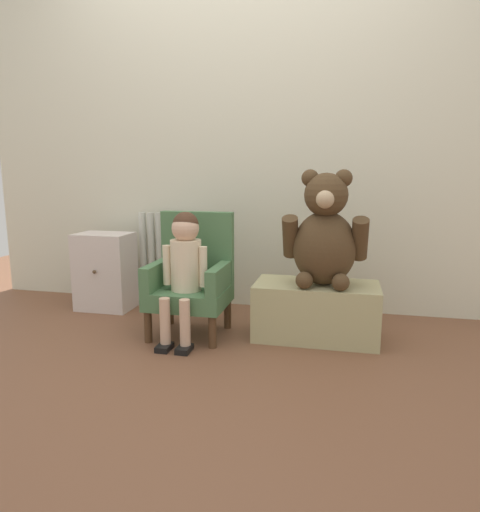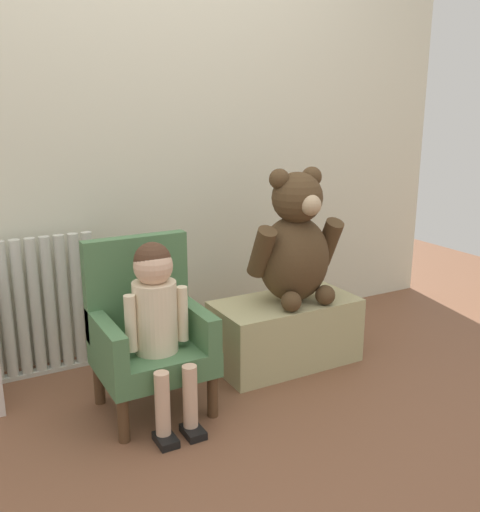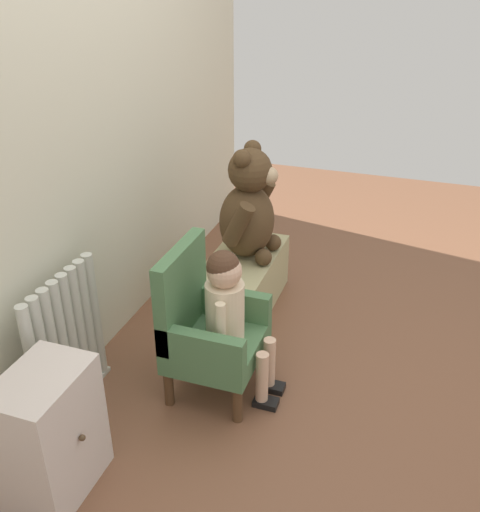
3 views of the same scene
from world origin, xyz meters
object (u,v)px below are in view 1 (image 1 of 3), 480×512
at_px(child_armchair, 192,278).
at_px(child_figure, 185,258).
at_px(small_dresser, 105,271).
at_px(large_teddy_bear, 325,235).
at_px(radiator, 173,260).
at_px(low_bench, 316,311).

height_order(child_armchair, child_figure, child_figure).
distance_m(small_dresser, child_figure, 0.86).
bearing_deg(child_figure, large_teddy_bear, 12.27).
distance_m(radiator, small_dresser, 0.46).
relative_size(child_armchair, child_figure, 0.98).
height_order(radiator, low_bench, radiator).
xyz_separation_m(small_dresser, child_figure, (0.72, -0.43, 0.20)).
bearing_deg(child_armchair, child_figure, -90.00).
xyz_separation_m(small_dresser, large_teddy_bear, (1.46, -0.27, 0.33)).
bearing_deg(radiator, small_dresser, -154.76).
bearing_deg(radiator, low_bench, -23.56).
relative_size(small_dresser, child_figure, 0.73).
distance_m(small_dresser, large_teddy_bear, 1.52).
relative_size(small_dresser, large_teddy_bear, 0.83).
bearing_deg(child_armchair, small_dresser, 156.51).
bearing_deg(low_bench, small_dresser, 170.05).
relative_size(radiator, child_armchair, 0.93).
xyz_separation_m(radiator, child_armchair, (0.31, -0.51, 0.00)).
xyz_separation_m(child_figure, large_teddy_bear, (0.74, 0.16, 0.13)).
xyz_separation_m(child_armchair, child_figure, (-0.00, -0.11, 0.14)).
xyz_separation_m(child_armchair, large_teddy_bear, (0.74, 0.05, 0.26)).
height_order(radiator, large_teddy_bear, large_teddy_bear).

